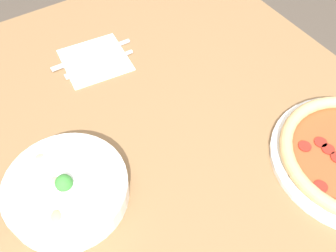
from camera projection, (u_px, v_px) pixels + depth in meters
dining_table at (195, 193)px, 0.81m from camera, size 1.36×0.98×0.74m
bowl at (66, 189)px, 0.68m from camera, size 0.23×0.23×0.07m
napkin at (95, 60)px, 0.93m from camera, size 0.17×0.17×0.00m
fork at (100, 64)px, 0.92m from camera, size 0.02×0.18×0.00m
knife at (95, 53)px, 0.94m from camera, size 0.02×0.21×0.01m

